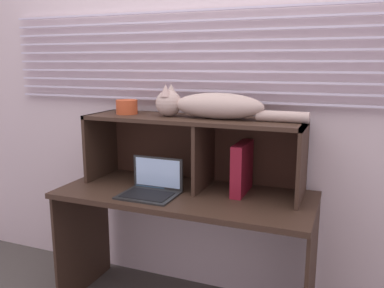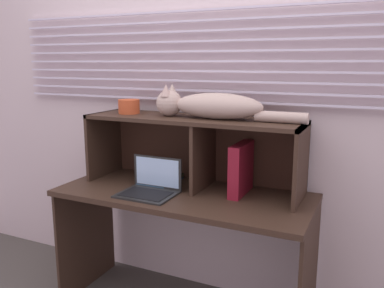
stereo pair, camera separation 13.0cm
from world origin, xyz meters
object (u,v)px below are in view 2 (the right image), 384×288
object	(u,v)px
laptop	(150,187)
small_basket	(129,107)
cat	(209,105)
binder_upright	(241,169)
book_stack	(161,179)

from	to	relation	value
laptop	small_basket	distance (m)	0.53
cat	binder_upright	bearing A→B (deg)	-0.00
binder_upright	small_basket	bearing A→B (deg)	180.00
cat	book_stack	xyz separation A→B (m)	(-0.31, -0.00, -0.46)
binder_upright	book_stack	xyz separation A→B (m)	(-0.50, -0.00, -0.12)
cat	small_basket	xyz separation A→B (m)	(-0.52, -0.00, -0.03)
cat	laptop	size ratio (longest dim) A/B	2.83
small_basket	cat	bearing A→B (deg)	0.00
binder_upright	small_basket	world-z (taller)	small_basket
book_stack	cat	bearing A→B (deg)	0.22
cat	small_basket	bearing A→B (deg)	-180.00
binder_upright	laptop	bearing A→B (deg)	-155.37
book_stack	laptop	bearing A→B (deg)	-76.56
book_stack	small_basket	world-z (taller)	small_basket
laptop	small_basket	world-z (taller)	small_basket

